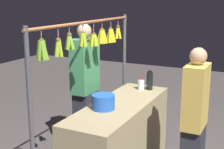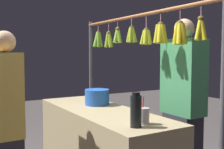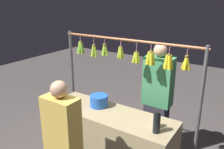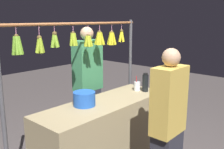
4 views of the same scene
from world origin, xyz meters
TOP-DOWN VIEW (x-y plane):
  - market_counter at (0.00, 0.00)m, footprint 1.73×0.57m
  - display_rack at (-0.01, -0.40)m, footprint 2.08×0.13m
  - water_bottle at (-0.68, 0.10)m, footprint 0.08×0.08m
  - blue_bucket at (0.24, -0.08)m, footprint 0.25×0.25m
  - drink_cup at (-0.64, -0.00)m, footprint 0.09×0.09m
  - vendor_person at (-0.37, -0.67)m, footprint 0.40×0.22m
  - customer_person at (0.01, 0.83)m, footprint 0.37×0.20m

SIDE VIEW (x-z plane):
  - market_counter at x=0.00m, z-range 0.00..0.85m
  - customer_person at x=0.01m, z-range -0.01..1.53m
  - vendor_person at x=-0.37m, z-range -0.01..1.67m
  - drink_cup at x=-0.64m, z-range 0.81..1.01m
  - blue_bucket at x=0.24m, z-range 0.85..1.01m
  - water_bottle at x=-0.68m, z-range 0.84..1.09m
  - display_rack at x=-0.01m, z-range 0.45..2.22m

